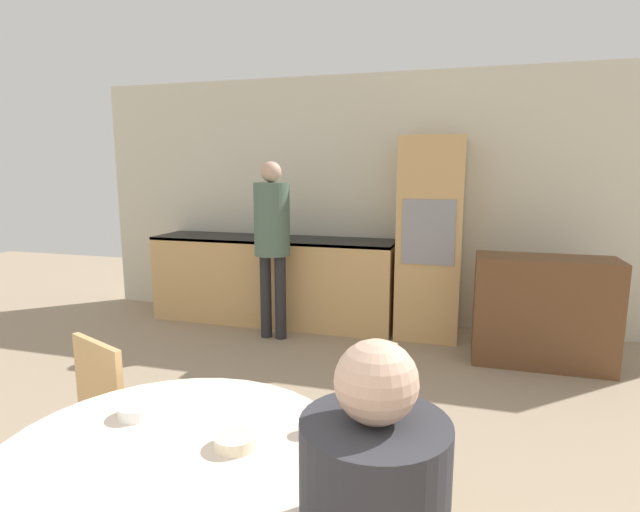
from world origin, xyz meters
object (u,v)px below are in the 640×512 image
object	(u,v)px
oven_unit	(430,239)
sideboard	(543,311)
cup	(318,421)
chair_far_right	(351,434)
bowl_far	(235,441)
bowl_centre	(136,411)
person_standing	(272,231)
chair_far_left	(81,432)

from	to	relation	value
oven_unit	sideboard	size ratio (longest dim) A/B	1.74
cup	sideboard	bearing A→B (deg)	69.00
chair_far_right	cup	xyz separation A→B (m)	(-0.01, -0.47, 0.30)
oven_unit	chair_far_right	distance (m)	2.99
sideboard	cup	distance (m)	3.12
oven_unit	bowl_far	size ratio (longest dim) A/B	14.01
bowl_far	bowl_centre	bearing A→B (deg)	168.99
person_standing	cup	world-z (taller)	person_standing
cup	bowl_centre	size ratio (longest dim) A/B	0.59
oven_unit	chair_far_left	size ratio (longest dim) A/B	2.19
cup	bowl_far	bearing A→B (deg)	-143.88
chair_far_right	bowl_centre	world-z (taller)	chair_far_right
cup	bowl_centre	world-z (taller)	cup
sideboard	person_standing	xyz separation A→B (m)	(-2.42, -0.00, 0.60)
cup	chair_far_left	bearing A→B (deg)	172.14
chair_far_left	bowl_centre	world-z (taller)	chair_far_left
chair_far_left	person_standing	xyz separation A→B (m)	(-0.18, 2.74, 0.57)
oven_unit	sideboard	world-z (taller)	oven_unit
person_standing	oven_unit	bearing A→B (deg)	19.75
oven_unit	cup	world-z (taller)	oven_unit
oven_unit	bowl_far	world-z (taller)	oven_unit
chair_far_right	bowl_centre	distance (m)	0.91
cup	bowl_centre	bearing A→B (deg)	-172.89
person_standing	bowl_centre	world-z (taller)	person_standing
sideboard	chair_far_left	distance (m)	3.54
sideboard	chair_far_right	world-z (taller)	sideboard
person_standing	cup	bearing A→B (deg)	-65.68
chair_far_left	bowl_centre	bearing A→B (deg)	-3.55
person_standing	bowl_centre	bearing A→B (deg)	-77.60
sideboard	person_standing	distance (m)	2.49
bowl_centre	bowl_far	xyz separation A→B (m)	(0.43, -0.08, -0.00)
bowl_far	person_standing	bearing A→B (deg)	109.48
chair_far_left	bowl_centre	distance (m)	0.60
sideboard	cup	world-z (taller)	sideboard
chair_far_right	sideboard	bearing A→B (deg)	179.81
bowl_centre	bowl_far	world-z (taller)	bowl_centre
sideboard	chair_far_left	world-z (taller)	sideboard
chair_far_right	bowl_centre	xyz separation A→B (m)	(-0.67, -0.55, 0.28)
oven_unit	chair_far_right	world-z (taller)	oven_unit
chair_far_left	cup	size ratio (longest dim) A/B	11.69
sideboard	chair_far_left	size ratio (longest dim) A/B	1.26
chair_far_right	bowl_far	distance (m)	0.73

